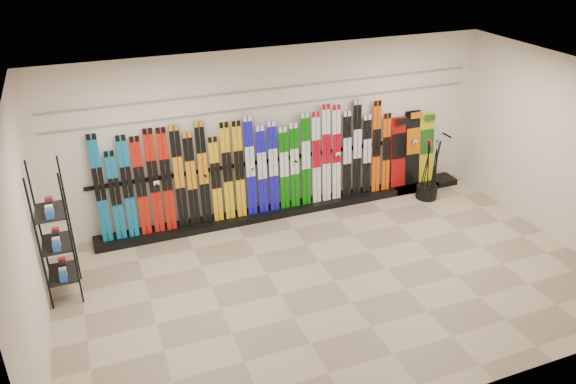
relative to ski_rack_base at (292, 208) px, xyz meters
name	(u,v)px	position (x,y,z in m)	size (l,w,h in m)	color
floor	(335,281)	(-0.22, -2.28, -0.06)	(8.00, 8.00, 0.00)	gray
back_wall	(276,133)	(-0.22, 0.22, 1.44)	(8.00, 8.00, 0.00)	beige
left_wall	(26,249)	(-4.22, -2.28, 1.44)	(5.00, 5.00, 0.00)	beige
right_wall	(562,151)	(3.78, -2.28, 1.44)	(5.00, 5.00, 0.00)	beige
ceiling	(344,86)	(-0.22, -2.28, 2.94)	(8.00, 8.00, 0.00)	silver
ski_rack_base	(292,208)	(0.00, 0.00, 0.00)	(8.00, 0.40, 0.12)	black
skis	(255,168)	(-0.69, 0.03, 0.91)	(5.38, 0.18, 1.84)	#0B6193
snowboards	(413,149)	(2.55, 0.07, 0.76)	(0.96, 0.23, 1.46)	#990C0C
accessory_rack	(55,233)	(-3.97, -1.12, 0.95)	(0.40, 0.60, 2.01)	black
pole_bin	(427,192)	(2.61, -0.45, 0.07)	(0.40, 0.40, 0.25)	black
ski_poles	(432,170)	(2.64, -0.50, 0.55)	(0.24, 0.31, 1.18)	black
slatwall_rail_0	(276,105)	(-0.22, 0.20, 1.94)	(7.60, 0.02, 0.03)	gray
slatwall_rail_1	(276,88)	(-0.22, 0.20, 2.24)	(7.60, 0.02, 0.03)	gray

